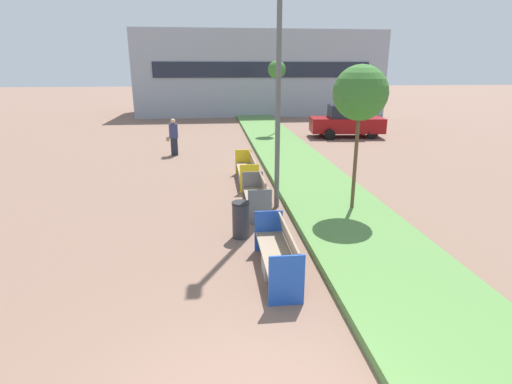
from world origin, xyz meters
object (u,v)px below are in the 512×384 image
Objects in this scene: bench_grey_frame at (257,200)px; pedestrian_walking at (174,137)px; parked_car_distant at (347,121)px; sapling_tree_near at (360,94)px; sapling_tree_far at (277,71)px; bench_blue_frame at (278,257)px; litter_bin at (241,220)px; street_lamp_post at (279,30)px; bench_yellow_frame at (247,172)px.

bench_grey_frame is 1.11× the size of pedestrian_walking.
parked_car_distant is at bearing 23.13° from pedestrian_walking.
sapling_tree_far is at bearing 90.00° from sapling_tree_near.
sapling_tree_far is (2.63, 16.69, 3.39)m from bench_blue_frame.
sapling_tree_far is at bearing 77.72° from litter_bin.
sapling_tree_far is at bearing 81.00° from street_lamp_post.
sapling_tree_near is 13.51m from sapling_tree_far.
bench_blue_frame is at bearing -90.03° from bench_yellow_frame.
litter_bin is 5.03m from street_lamp_post.
parked_car_distant is at bearing 53.76° from bench_yellow_frame.
bench_blue_frame is 2.48× the size of litter_bin.
pedestrian_walking is (-5.60, -4.97, -2.90)m from sapling_tree_far.
pedestrian_walking is at bearing -150.58° from parked_car_distant.
litter_bin is 0.10× the size of street_lamp_post.
street_lamp_post is 9.43m from pedestrian_walking.
street_lamp_post is at bearing 59.93° from litter_bin.
litter_bin is (-0.60, 1.89, 0.08)m from bench_blue_frame.
sapling_tree_far reaches higher than sapling_tree_near.
parked_car_distant reaches higher than pedestrian_walking.
bench_blue_frame is 0.55× the size of sapling_tree_near.
sapling_tree_far reaches higher than bench_yellow_frame.
pedestrian_walking is (-3.59, 7.75, -4.00)m from street_lamp_post.
pedestrian_walking reaches higher than bench_grey_frame.
sapling_tree_near is 10.49m from pedestrian_walking.
parked_car_distant is at bearing -11.57° from sapling_tree_far.
street_lamp_post is 5.26× the size of pedestrian_walking.
litter_bin is at bearing -102.28° from sapling_tree_far.
parked_car_distant is at bearing 62.41° from litter_bin.
street_lamp_post is at bearing 81.26° from bench_blue_frame.
pedestrian_walking reaches higher than litter_bin.
bench_yellow_frame is 11.35m from parked_car_distant.
street_lamp_post is (0.61, -2.74, 4.48)m from bench_yellow_frame.
bench_grey_frame is 0.44× the size of sapling_tree_far.
litter_bin is (-0.59, -1.72, 0.09)m from bench_grey_frame.
bench_blue_frame is 3.61m from bench_grey_frame.
bench_grey_frame is at bearing -69.85° from pedestrian_walking.
bench_grey_frame is at bearing 90.07° from bench_blue_frame.
parked_car_distant reaches higher than bench_blue_frame.
bench_grey_frame and bench_yellow_frame have the same top height.
litter_bin is 15.51m from sapling_tree_far.
pedestrian_walking is 0.39× the size of parked_car_distant.
pedestrian_walking is at bearing 123.31° from sapling_tree_near.
bench_yellow_frame is 5.29m from street_lamp_post.
bench_blue_frame is 17.23m from sapling_tree_far.
bench_grey_frame reaches higher than litter_bin.
street_lamp_post reaches higher than sapling_tree_far.
sapling_tree_far is at bearing 174.71° from parked_car_distant.
litter_bin is 10.12m from pedestrian_walking.
sapling_tree_near is at bearing -56.69° from pedestrian_walking.
bench_yellow_frame is at bearing 89.87° from bench_grey_frame.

